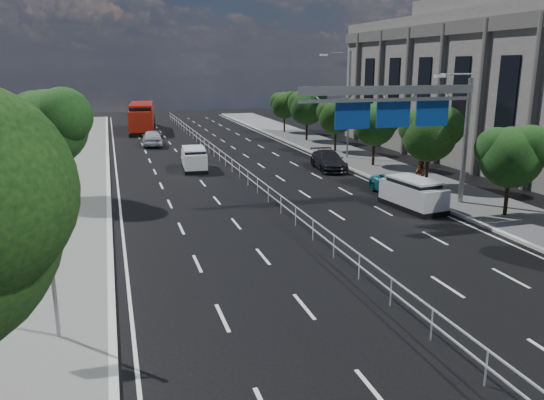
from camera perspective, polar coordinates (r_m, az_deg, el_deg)
name	(u,v)px	position (r m, az deg, el deg)	size (l,w,h in m)	color
ground	(379,296)	(19.31, 11.40, -10.11)	(160.00, 160.00, 0.00)	black
sidewalk_near	(23,343)	(17.48, -25.24, -13.75)	(5.00, 140.00, 0.14)	slate
kerb_near	(112,331)	(17.25, -16.80, -13.32)	(0.25, 140.00, 0.15)	silver
median_fence	(234,167)	(39.52, -4.10, 3.58)	(0.05, 85.00, 1.02)	silver
toilet_sign	(32,248)	(16.31, -24.42, -4.69)	(1.62, 0.18, 4.34)	gray
overhead_gantry	(407,109)	(29.78, 14.32, 9.51)	(10.24, 0.38, 7.45)	gray
streetlight_far	(346,98)	(45.64, 7.95, 10.86)	(2.78, 2.40, 9.00)	gray
civic_hall	(512,85)	(49.44, 24.37, 11.24)	(14.40, 36.00, 14.35)	slate
near_tree_back	(50,123)	(33.65, -22.78, 7.65)	(4.84, 4.51, 6.69)	black
far_tree_c	(512,154)	(30.23, 24.45, 4.56)	(3.52, 3.28, 4.94)	black
far_tree_d	(430,132)	(36.09, 16.68, 7.07)	(3.85, 3.59, 5.34)	black
far_tree_e	(376,122)	(42.52, 11.08, 8.24)	(3.63, 3.38, 5.13)	black
far_tree_f	(337,114)	(49.24, 6.96, 9.13)	(3.52, 3.28, 5.02)	black
far_tree_g	(308,106)	(56.13, 3.85, 10.11)	(3.96, 3.69, 5.45)	black
far_tree_h	(285,104)	(63.21, 1.39, 10.31)	(3.41, 3.18, 4.91)	black
white_minivan	(194,159)	(41.29, -8.38, 4.38)	(2.00, 4.09, 1.73)	black
red_bus	(142,117)	(66.59, -13.82, 8.69)	(3.76, 11.58, 3.40)	black
near_car_silver	(152,138)	(54.60, -12.75, 6.55)	(1.89, 4.71, 1.60)	silver
near_car_dark	(148,120)	(72.84, -13.15, 8.37)	(1.57, 4.52, 1.49)	black
silver_minivan	(413,194)	(30.82, 14.92, 0.64)	(2.25, 4.34, 1.73)	black
parked_car_teal	(400,186)	(33.69, 13.63, 1.52)	(2.14, 4.64, 1.29)	#17656A
parked_car_dark	(329,160)	(41.27, 6.11, 4.26)	(2.00, 4.91, 1.43)	black
pedestrian_a	(419,177)	(34.29, 15.54, 2.36)	(0.69, 0.45, 1.88)	gray
pedestrian_b	(420,175)	(34.91, 15.59, 2.56)	(0.91, 0.71, 1.88)	gray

